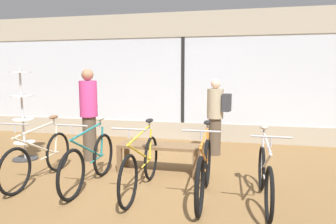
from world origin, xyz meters
The scene contains 11 objects.
ground_plane centered at (0.00, 0.00, 0.00)m, with size 24.00×24.00×0.00m, color olive.
shop_back_wall centered at (0.00, 3.34, 1.64)m, with size 12.00×0.08×3.20m.
bicycle_far_left centered at (-1.74, -0.08, 0.39)m, with size 0.46×1.76×1.02m.
bicycle_left centered at (-0.85, -0.10, 0.39)m, with size 0.46×1.72×1.04m.
bicycle_center centered at (-0.02, -0.13, 0.40)m, with size 0.46×1.78×1.03m.
bicycle_right centered at (0.90, -0.18, 0.40)m, with size 0.46×1.74×1.05m.
bicycle_far_right centered at (1.70, -0.15, 0.37)m, with size 0.46×1.65×1.01m.
accessory_rack centered at (-2.78, 0.91, 0.75)m, with size 0.48×0.48×1.83m.
display_bench centered at (0.02, 0.76, 0.40)m, with size 1.40×0.44×0.49m.
customer_near_rack centered at (-1.49, 1.16, 0.95)m, with size 0.38×0.38×1.80m.
customer_by_window centered at (0.91, 2.09, 0.86)m, with size 0.54×0.42×1.60m.
Camera 1 is at (1.27, -4.15, 1.74)m, focal length 32.00 mm.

